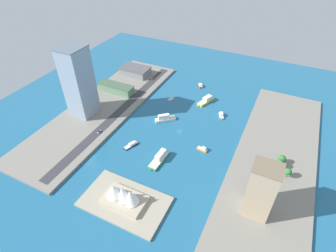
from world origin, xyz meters
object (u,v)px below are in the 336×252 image
Objects in this scene: ferry_green_doubledeck at (159,158)px; terminal_long_green at (116,88)px; water_taxi_orange at (202,149)px; opera_landmark at (123,195)px; tugboat_red at (200,85)px; yacht_sleek_gray at (221,115)px; patrol_launch_navy at (131,145)px; traffic_light_waterfront at (116,117)px; tower_tall_glass at (79,82)px; warehouse_low_gray at (135,71)px; taxi_yellow_cab at (153,78)px; sedan_silver at (99,132)px; apartment_midrise_tan at (261,191)px; ferry_yellow_fast at (206,100)px; ferry_white_commuter at (165,118)px; sailboat_small_white at (171,99)px.

terminal_long_green is at bearing -38.07° from ferry_green_doubledeck.
terminal_long_green is (132.58, -50.15, 6.10)m from water_taxi_orange.
ferry_green_doubledeck is 53.25m from opera_landmark.
yacht_sleek_gray reaches higher than tugboat_red.
patrol_launch_navy is 43.22m from traffic_light_waterfront.
tower_tall_glass is 52.08m from traffic_light_waterfront.
warehouse_low_gray is 1.16× the size of opera_landmark.
warehouse_low_gray reaches higher than water_taxi_orange.
patrol_launch_navy is 130.09m from taxi_yellow_cab.
yacht_sleek_gray is (-44.11, 52.06, 0.11)m from tugboat_red.
tugboat_red is 148.48m from sedan_silver.
apartment_midrise_tan is 7.28× the size of traffic_light_waterfront.
ferry_green_doubledeck is 0.70× the size of warehouse_low_gray.
tower_tall_glass is 203.04m from apartment_midrise_tan.
taxi_yellow_cab is at bearing -70.88° from patrol_launch_navy.
yacht_sleek_gray is 133.32m from terminal_long_green.
traffic_light_waterfront is (-3.97, -24.41, 3.44)m from sedan_silver.
taxi_yellow_cab is at bearing -41.30° from apartment_midrise_tan.
tugboat_red is at bearing -167.51° from taxi_yellow_cab.
terminal_long_green is at bearing -55.93° from traffic_light_waterfront.
ferry_yellow_fast is 5.19× the size of taxi_yellow_cab.
warehouse_low_gray is at bearing -75.35° from sedan_silver.
ferry_yellow_fast is at bearing -126.98° from sedan_silver.
ferry_green_doubledeck is at bearing 70.93° from yacht_sleek_gray.
ferry_yellow_fast is at bearing -93.21° from ferry_green_doubledeck.
ferry_yellow_fast reaches higher than patrol_launch_navy.
water_taxi_orange is at bearing -113.09° from opera_landmark.
ferry_white_commuter is 0.62× the size of opera_landmark.
yacht_sleek_gray is (-0.21, -60.44, 0.13)m from water_taxi_orange.
terminal_long_green reaches higher than sedan_silver.
traffic_light_waterfront is at bearing -52.31° from opera_landmark.
apartment_midrise_tan is (-102.37, 159.51, 24.60)m from tugboat_red.
yacht_sleek_gray is at bearing -127.35° from patrol_launch_navy.
apartment_midrise_tan is at bearing 142.75° from warehouse_low_gray.
sedan_silver is at bearing 39.11° from yacht_sleek_gray.
sailboat_small_white is 0.12× the size of tower_tall_glass.
water_taxi_orange is 42.74m from ferry_green_doubledeck.
ferry_white_commuter is 0.45× the size of terminal_long_green.
opera_landmark reaches higher than sailboat_small_white.
yacht_sleek_gray is at bearing -156.00° from tower_tall_glass.
water_taxi_orange is 69.01m from patrol_launch_navy.
ferry_green_doubledeck is 117.80m from tower_tall_glass.
sailboat_small_white is 102.27m from ferry_green_doubledeck.
opera_landmark is (-17.97, 108.61, 5.78)m from ferry_white_commuter.
traffic_light_waterfront is (99.42, 59.64, 5.15)m from yacht_sleek_gray.
patrol_launch_navy is at bearing 143.98° from traffic_light_waterfront.
ferry_yellow_fast reaches higher than water_taxi_orange.
taxi_yellow_cab is at bearing -68.25° from opera_landmark.
tugboat_red is at bearing -144.88° from terminal_long_green.
sedan_silver is at bearing 111.73° from terminal_long_green.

